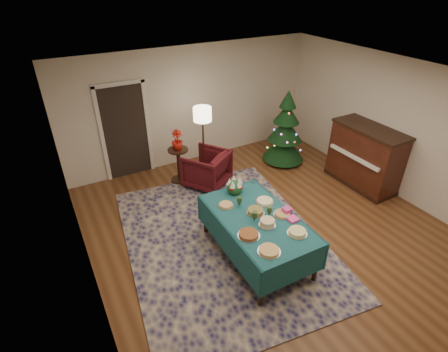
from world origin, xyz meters
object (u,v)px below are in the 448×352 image
buffet_table (257,225)px  floor_lamp (203,118)px  armchair (206,167)px  christmas_tree (285,131)px  potted_plant (177,144)px  side_table (179,166)px  piano (365,157)px  gift_box (287,211)px

buffet_table → floor_lamp: 2.90m
armchair → christmas_tree: bearing=147.6°
buffet_table → potted_plant: bearing=93.8°
side_table → potted_plant: size_ratio=1.82×
side_table → floor_lamp: bearing=0.3°
side_table → potted_plant: potted_plant is taller
potted_plant → christmas_tree: christmas_tree is taller
buffet_table → potted_plant: 2.79m
side_table → piano: (3.40, -2.02, 0.27)m
gift_box → potted_plant: potted_plant is taller
christmas_tree → armchair: bearing=-178.8°
armchair → christmas_tree: (2.10, 0.04, 0.37)m
side_table → piano: piano is taller
potted_plant → piano: piano is taller
potted_plant → christmas_tree: 2.58m
piano → potted_plant: bearing=149.3°
potted_plant → piano: size_ratio=0.28×
floor_lamp → side_table: 1.15m
potted_plant → christmas_tree: bearing=-8.5°
buffet_table → armchair: armchair is taller
buffet_table → piano: size_ratio=1.30×
side_table → potted_plant: (0.00, -0.00, 0.52)m
buffet_table → potted_plant: (-0.18, 2.76, 0.28)m
gift_box → piano: size_ratio=0.08×
buffet_table → piano: piano is taller
gift_box → floor_lamp: (-0.04, 2.90, 0.54)m
gift_box → christmas_tree: (1.91, 2.52, -0.02)m
armchair → gift_box: bearing=60.8°
side_table → christmas_tree: 2.61m
armchair → potted_plant: size_ratio=2.01×
buffet_table → gift_box: size_ratio=16.24×
gift_box → potted_plant: size_ratio=0.29×
floor_lamp → side_table: bearing=-179.7°
gift_box → armchair: 2.51m
gift_box → side_table: 3.00m
christmas_tree → potted_plant: bearing=171.5°
armchair → christmas_tree: 2.13m
buffet_table → side_table: side_table is taller
armchair → piano: bearing=118.1°
potted_plant → buffet_table: bearing=-86.2°
floor_lamp → piano: (2.80, -2.02, -0.71)m
side_table → buffet_table: bearing=-86.2°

